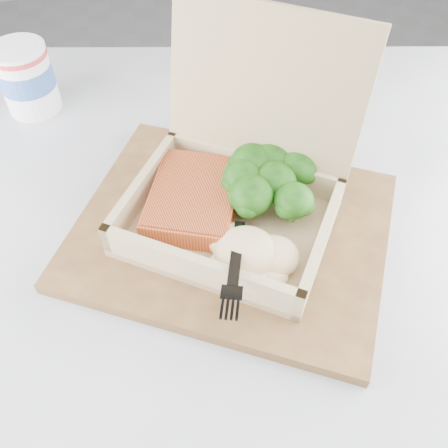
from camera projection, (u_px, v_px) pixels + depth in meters
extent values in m
plane|color=gray|center=(384.00, 292.00, 1.42)|extent=(4.00, 4.00, 0.00)
cylinder|color=black|center=(220.00, 445.00, 1.15)|extent=(0.48, 0.48, 0.02)
cylinder|color=black|center=(219.00, 385.00, 0.88)|extent=(0.09, 0.09, 0.73)
cube|color=silver|center=(217.00, 260.00, 0.58)|extent=(1.03, 1.03, 0.03)
cube|color=brown|center=(231.00, 230.00, 0.58)|extent=(0.44, 0.42, 0.02)
cube|color=tan|center=(228.00, 226.00, 0.57)|extent=(0.28, 0.27, 0.01)
cube|color=tan|center=(144.00, 190.00, 0.58)|extent=(0.10, 0.15, 0.05)
cube|color=tan|center=(321.00, 244.00, 0.53)|extent=(0.10, 0.15, 0.05)
cube|color=tan|center=(199.00, 272.00, 0.51)|extent=(0.19, 0.13, 0.05)
cube|color=tan|center=(253.00, 169.00, 0.61)|extent=(0.19, 0.13, 0.05)
cube|color=tan|center=(265.00, 87.00, 0.54)|extent=(0.21, 0.17, 0.17)
cube|color=#CF5828|center=(194.00, 198.00, 0.57)|extent=(0.14, 0.15, 0.03)
ellipsoid|color=beige|center=(246.00, 252.00, 0.52)|extent=(0.11, 0.09, 0.04)
cube|color=black|center=(240.00, 214.00, 0.53)|extent=(0.04, 0.10, 0.03)
cube|color=black|center=(235.00, 271.00, 0.49)|extent=(0.03, 0.05, 0.01)
cylinder|color=white|center=(27.00, 79.00, 0.71)|extent=(0.08, 0.08, 0.10)
cylinder|color=#385DA9|center=(26.00, 76.00, 0.70)|extent=(0.08, 0.08, 0.03)
cylinder|color=red|center=(18.00, 53.00, 0.68)|extent=(0.08, 0.08, 0.01)
cube|color=white|center=(247.00, 127.00, 0.71)|extent=(0.10, 0.14, 0.00)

